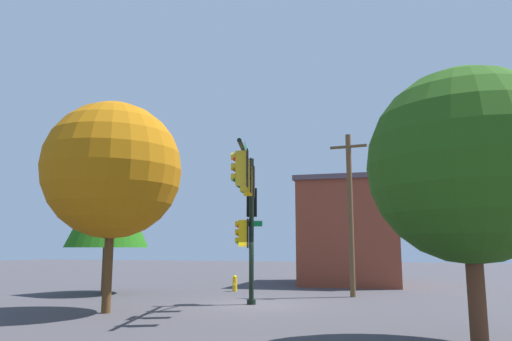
{
  "coord_description": "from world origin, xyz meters",
  "views": [
    {
      "loc": [
        19.21,
        5.49,
        2.29
      ],
      "look_at": [
        0.61,
        0.37,
        5.41
      ],
      "focal_mm": 33.44,
      "sensor_mm": 36.0,
      "label": 1
    }
  ],
  "objects": [
    {
      "name": "fire_hydrant",
      "position": [
        -5.39,
        -2.45,
        0.41
      ],
      "size": [
        0.33,
        0.24,
        0.83
      ],
      "color": "yellow",
      "rests_on": "ground_plane"
    },
    {
      "name": "tree_far",
      "position": [
        6.82,
        7.42,
        4.27
      ],
      "size": [
        4.8,
        4.8,
        6.68
      ],
      "color": "brown",
      "rests_on": "ground_plane"
    },
    {
      "name": "brick_building",
      "position": [
        -12.45,
        3.19,
        3.3
      ],
      "size": [
        7.74,
        6.22,
        6.58
      ],
      "color": "brown",
      "rests_on": "ground_plane"
    },
    {
      "name": "tree_near",
      "position": [
        -2.43,
        -8.36,
        4.59
      ],
      "size": [
        4.16,
        4.16,
        6.91
      ],
      "color": "brown",
      "rests_on": "ground_plane"
    },
    {
      "name": "utility_pole",
      "position": [
        -4.1,
        3.78,
        4.05
      ],
      "size": [
        0.33,
        1.8,
        7.79
      ],
      "color": "brown",
      "rests_on": "ground_plane"
    },
    {
      "name": "tree_mid",
      "position": [
        3.85,
        -4.25,
        5.12
      ],
      "size": [
        5.06,
        5.06,
        7.66
      ],
      "color": "#56371A",
      "rests_on": "ground_plane"
    },
    {
      "name": "ground_plane",
      "position": [
        0.0,
        0.0,
        0.0
      ],
      "size": [
        120.0,
        120.0,
        0.0
      ],
      "primitive_type": "plane",
      "color": "#3F3C41"
    },
    {
      "name": "signal_pole_assembly",
      "position": [
        1.54,
        0.25,
        4.12
      ],
      "size": [
        6.18,
        1.95,
        6.03
      ],
      "color": "black",
      "rests_on": "ground_plane"
    }
  ]
}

